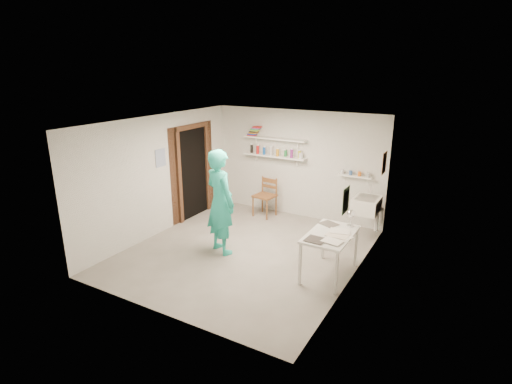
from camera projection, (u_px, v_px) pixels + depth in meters
The scene contains 27 objects.
floor at pixel (245, 252), 7.43m from camera, with size 4.00×4.50×0.02m, color slate.
ceiling at pixel (244, 121), 6.70m from camera, with size 4.00×4.50×0.02m, color silver.
wall_back at pixel (297, 164), 8.94m from camera, with size 4.00×0.02×2.40m, color silver.
wall_front at pixel (155, 234), 5.19m from camera, with size 4.00×0.02×2.40m, color silver.
wall_left at pixel (159, 175), 8.01m from camera, with size 0.02×4.50×2.40m, color silver.
wall_right at pixel (357, 209), 6.11m from camera, with size 0.02×4.50×2.40m, color silver.
doorway_recess at pixel (193, 173), 8.93m from camera, with size 0.02×0.90×2.00m, color black.
corridor_box at pixel (169, 167), 9.25m from camera, with size 1.40×1.50×2.10m, color brown.
door_lintel at pixel (192, 126), 8.60m from camera, with size 0.06×1.05×0.10m, color brown.
door_jamb_near at pixel (179, 179), 8.51m from camera, with size 0.06×0.10×2.00m, color brown.
door_jamb_far at pixel (207, 169), 9.33m from camera, with size 0.06×0.10×2.00m, color brown.
shelf_lower at pixel (275, 156), 9.02m from camera, with size 1.50×0.22×0.03m, color white.
shelf_upper at pixel (275, 139), 8.90m from camera, with size 1.50×0.22×0.03m, color white.
ledge_shelf at pixel (355, 176), 8.25m from camera, with size 0.70×0.14×0.03m, color white.
poster_left at pixel (161, 158), 7.93m from camera, with size 0.01×0.28×0.36m, color #334C7F.
poster_right_a at pixel (384, 163), 7.51m from camera, with size 0.01×0.34×0.42m, color #995933.
poster_right_b at pixel (346, 200), 5.58m from camera, with size 0.01×0.30×0.38m, color #3F724C.
belfast_sink at pixel (367, 205), 7.80m from camera, with size 0.48×0.60×0.30m, color white.
man at pixel (220, 202), 7.16m from camera, with size 0.70×0.46×1.93m, color #24B59D.
wall_clock at pixel (222, 181), 7.27m from camera, with size 0.35×0.35×0.04m, color beige.
wooden_chair at pixel (265, 196), 9.05m from camera, with size 0.45×0.43×0.96m, color brown.
work_table at pixel (329, 254), 6.48m from camera, with size 0.67×1.11×0.74m, color silver.
desk_lamp at pixel (351, 214), 6.59m from camera, with size 0.14×0.14×0.14m, color silver.
spray_cans at pixel (275, 152), 8.99m from camera, with size 1.29×0.06×0.17m.
book_stack at pixel (254, 131), 9.11m from camera, with size 0.32×0.14×0.22m.
ledge_pots at pixel (355, 173), 8.23m from camera, with size 0.48×0.07×0.09m.
papers at pixel (331, 233), 6.37m from camera, with size 0.30×0.22×0.02m.
Camera 1 is at (3.51, -5.77, 3.29)m, focal length 28.00 mm.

